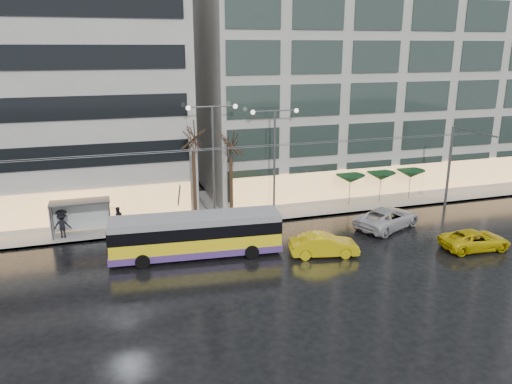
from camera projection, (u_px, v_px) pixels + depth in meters
name	position (u px, v px, depth m)	size (l,w,h in m)	color
ground	(223.00, 283.00, 29.37)	(140.00, 140.00, 0.00)	black
sidewalk	(206.00, 208.00, 42.74)	(80.00, 10.00, 0.15)	gray
kerb	(220.00, 227.00, 38.21)	(80.00, 0.10, 0.15)	slate
building_right	(363.00, 54.00, 48.68)	(32.00, 14.00, 25.00)	#9F9D98
trolleybus	(196.00, 237.00, 32.65)	(11.27, 4.75, 5.16)	yellow
catenary	(209.00, 179.00, 35.73)	(42.24, 5.12, 7.00)	#595B60
bus_shelter	(75.00, 210.00, 36.19)	(4.20, 1.60, 2.51)	#595B60
street_lamp_near	(213.00, 147.00, 38.15)	(3.96, 0.36, 9.03)	#595B60
street_lamp_far	(275.00, 147.00, 39.66)	(3.96, 0.36, 8.53)	#595B60
tree_a	(193.00, 133.00, 37.59)	(3.20, 3.20, 8.40)	black
tree_b	(231.00, 140.00, 38.83)	(3.20, 3.20, 7.70)	black
parasol_a	(350.00, 179.00, 42.78)	(2.50, 2.50, 2.65)	#595B60
parasol_b	(381.00, 176.00, 43.64)	(2.50, 2.50, 2.65)	#595B60
parasol_c	(411.00, 174.00, 44.51)	(2.50, 2.50, 2.65)	#595B60
taxi_b	(324.00, 245.00, 32.96)	(1.58, 4.54, 1.50)	#D0B60A
taxi_c	(475.00, 240.00, 34.05)	(2.20, 4.77, 1.33)	#D3B90B
sedan_silver	(388.00, 218.00, 38.02)	(2.66, 5.77, 1.60)	silver
pedestrian_a	(113.00, 216.00, 35.85)	(1.20, 1.22, 2.19)	black
pedestrian_b	(118.00, 218.00, 37.17)	(0.98, 0.82, 1.80)	black
pedestrian_c	(62.00, 223.00, 35.59)	(1.31, 0.95, 2.11)	black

